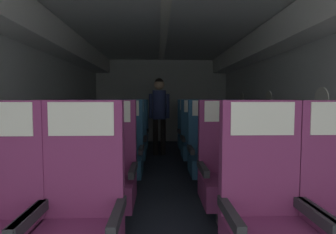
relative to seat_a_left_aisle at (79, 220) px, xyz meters
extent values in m
cube|color=#2D3342|center=(0.55, 2.28, -0.50)|extent=(3.86, 7.83, 0.02)
cube|color=silver|center=(-1.28, 2.28, 0.65)|extent=(0.08, 7.43, 2.28)
cube|color=silver|center=(2.38, 2.28, 0.65)|extent=(0.08, 7.43, 2.28)
cube|color=silver|center=(0.55, 2.28, 1.79)|extent=(3.74, 7.43, 0.06)
cube|color=#B6BBBB|center=(0.55, 6.01, 0.65)|extent=(3.74, 0.06, 2.28)
cube|color=white|center=(-1.05, 2.28, 1.57)|extent=(0.40, 7.13, 0.36)
cube|color=white|center=(2.14, 2.28, 1.57)|extent=(0.40, 7.13, 0.36)
cube|color=white|center=(0.55, 2.28, 1.75)|extent=(0.12, 6.69, 0.02)
cylinder|color=white|center=(2.33, 1.53, 0.70)|extent=(0.01, 0.26, 0.26)
cylinder|color=white|center=(2.33, 3.02, 0.70)|extent=(0.01, 0.26, 0.26)
cylinder|color=white|center=(2.33, 4.50, 0.70)|extent=(0.01, 0.26, 0.26)
cube|color=#7A2D60|center=(-0.47, 0.13, 0.33)|extent=(0.48, 0.09, 0.71)
cube|color=#28282D|center=(-0.24, -0.07, 0.06)|extent=(0.05, 0.43, 0.06)
cube|color=#7A2D60|center=(0.00, 0.14, 0.33)|extent=(0.48, 0.09, 0.71)
cube|color=#28282D|center=(0.23, -0.07, 0.06)|extent=(0.05, 0.43, 0.06)
cube|color=#28282D|center=(-0.23, -0.07, 0.06)|extent=(0.05, 0.43, 0.06)
cube|color=silver|center=(0.00, 0.09, 0.57)|extent=(0.38, 0.01, 0.20)
cube|color=#7A2D60|center=(1.57, 0.12, 0.33)|extent=(0.48, 0.09, 0.71)
cube|color=#28282D|center=(1.34, -0.08, 0.06)|extent=(0.05, 0.43, 0.06)
cube|color=#7A2D60|center=(1.08, 0.13, 0.33)|extent=(0.48, 0.09, 0.71)
cube|color=#28282D|center=(1.31, -0.08, 0.06)|extent=(0.05, 0.43, 0.06)
cube|color=#28282D|center=(0.85, -0.08, 0.06)|extent=(0.05, 0.43, 0.06)
cube|color=silver|center=(1.08, 0.08, 0.57)|extent=(0.38, 0.01, 0.20)
cube|color=#38383D|center=(-0.46, 0.87, -0.37)|extent=(0.17, 0.18, 0.23)
cube|color=#7A2D60|center=(-0.46, 0.87, -0.14)|extent=(0.48, 0.51, 0.23)
cube|color=#7A2D60|center=(-0.46, 1.08, 0.33)|extent=(0.48, 0.09, 0.71)
cube|color=#28282D|center=(-0.23, 0.87, 0.06)|extent=(0.05, 0.43, 0.06)
cube|color=#28282D|center=(-0.69, 0.87, 0.06)|extent=(0.05, 0.43, 0.06)
cube|color=silver|center=(-0.46, 1.03, 0.57)|extent=(0.38, 0.01, 0.20)
cube|color=#38383D|center=(0.00, 0.88, -0.37)|extent=(0.17, 0.18, 0.23)
cube|color=#7A2D60|center=(0.00, 0.88, -0.14)|extent=(0.48, 0.51, 0.23)
cube|color=#7A2D60|center=(0.00, 1.09, 0.33)|extent=(0.48, 0.09, 0.71)
cube|color=#28282D|center=(0.23, 0.88, 0.06)|extent=(0.05, 0.43, 0.06)
cube|color=#28282D|center=(-0.23, 0.88, 0.06)|extent=(0.05, 0.43, 0.06)
cube|color=silver|center=(0.00, 1.04, 0.57)|extent=(0.38, 0.01, 0.20)
cube|color=#38383D|center=(1.55, 0.89, -0.37)|extent=(0.17, 0.18, 0.23)
cube|color=#7A2D60|center=(1.55, 0.89, -0.14)|extent=(0.48, 0.51, 0.23)
cube|color=#7A2D60|center=(1.55, 1.10, 0.33)|extent=(0.48, 0.09, 0.71)
cube|color=#28282D|center=(1.78, 0.89, 0.06)|extent=(0.05, 0.43, 0.06)
cube|color=#28282D|center=(1.32, 0.89, 0.06)|extent=(0.05, 0.43, 0.06)
cube|color=silver|center=(1.55, 1.05, 0.57)|extent=(0.38, 0.01, 0.20)
cube|color=#38383D|center=(1.09, 0.90, -0.37)|extent=(0.17, 0.18, 0.23)
cube|color=#7A2D60|center=(1.09, 0.90, -0.14)|extent=(0.48, 0.51, 0.23)
cube|color=#7A2D60|center=(1.09, 1.11, 0.33)|extent=(0.48, 0.09, 0.71)
cube|color=#28282D|center=(1.32, 0.90, 0.06)|extent=(0.05, 0.43, 0.06)
cube|color=#28282D|center=(0.86, 0.90, 0.06)|extent=(0.05, 0.43, 0.06)
cube|color=silver|center=(1.09, 1.06, 0.57)|extent=(0.38, 0.01, 0.20)
cube|color=#38383D|center=(-0.47, 1.84, -0.37)|extent=(0.17, 0.18, 0.23)
cube|color=navy|center=(-0.47, 1.84, -0.14)|extent=(0.48, 0.51, 0.23)
cube|color=navy|center=(-0.47, 2.05, 0.33)|extent=(0.48, 0.09, 0.71)
cube|color=#28282D|center=(-0.24, 1.84, 0.06)|extent=(0.05, 0.43, 0.06)
cube|color=#28282D|center=(-0.70, 1.84, 0.06)|extent=(0.05, 0.43, 0.06)
cube|color=silver|center=(-0.47, 2.00, 0.57)|extent=(0.38, 0.01, 0.20)
cube|color=#38383D|center=(0.01, 1.84, -0.37)|extent=(0.17, 0.18, 0.23)
cube|color=navy|center=(0.01, 1.84, -0.14)|extent=(0.48, 0.51, 0.23)
cube|color=navy|center=(0.01, 2.05, 0.33)|extent=(0.48, 0.09, 0.71)
cube|color=#28282D|center=(0.24, 1.84, 0.06)|extent=(0.05, 0.43, 0.06)
cube|color=#28282D|center=(-0.22, 1.84, 0.06)|extent=(0.05, 0.43, 0.06)
cube|color=silver|center=(0.01, 2.00, 0.57)|extent=(0.38, 0.01, 0.20)
cube|color=#38383D|center=(1.55, 1.85, -0.37)|extent=(0.17, 0.18, 0.23)
cube|color=navy|center=(1.55, 1.85, -0.14)|extent=(0.48, 0.51, 0.23)
cube|color=navy|center=(1.55, 2.05, 0.33)|extent=(0.48, 0.09, 0.71)
cube|color=#28282D|center=(1.78, 1.85, 0.06)|extent=(0.05, 0.43, 0.06)
cube|color=#28282D|center=(1.32, 1.85, 0.06)|extent=(0.05, 0.43, 0.06)
cube|color=silver|center=(1.55, 2.00, 0.57)|extent=(0.38, 0.01, 0.20)
cube|color=#38383D|center=(1.09, 1.84, -0.37)|extent=(0.17, 0.18, 0.23)
cube|color=navy|center=(1.09, 1.84, -0.14)|extent=(0.48, 0.51, 0.23)
cube|color=navy|center=(1.09, 2.04, 0.33)|extent=(0.48, 0.09, 0.71)
cube|color=#28282D|center=(1.32, 1.84, 0.06)|extent=(0.05, 0.43, 0.06)
cube|color=#28282D|center=(0.86, 1.84, 0.06)|extent=(0.05, 0.43, 0.06)
cube|color=silver|center=(1.09, 1.99, 0.57)|extent=(0.38, 0.01, 0.20)
cube|color=#38383D|center=(-0.47, 2.82, -0.37)|extent=(0.17, 0.18, 0.23)
cube|color=navy|center=(-0.47, 2.82, -0.14)|extent=(0.48, 0.51, 0.23)
cube|color=navy|center=(-0.47, 3.03, 0.33)|extent=(0.48, 0.09, 0.71)
cube|color=#28282D|center=(-0.24, 2.82, 0.06)|extent=(0.05, 0.43, 0.06)
cube|color=#28282D|center=(-0.70, 2.82, 0.06)|extent=(0.05, 0.43, 0.06)
cube|color=silver|center=(-0.47, 2.98, 0.57)|extent=(0.38, 0.01, 0.20)
cube|color=#38383D|center=(0.01, 2.82, -0.37)|extent=(0.17, 0.18, 0.23)
cube|color=navy|center=(0.01, 2.82, -0.14)|extent=(0.48, 0.51, 0.23)
cube|color=navy|center=(0.01, 3.03, 0.33)|extent=(0.48, 0.09, 0.71)
cube|color=#28282D|center=(0.25, 2.82, 0.06)|extent=(0.05, 0.43, 0.06)
cube|color=#28282D|center=(-0.22, 2.82, 0.06)|extent=(0.05, 0.43, 0.06)
cube|color=silver|center=(0.01, 2.98, 0.57)|extent=(0.38, 0.01, 0.20)
cube|color=#38383D|center=(1.56, 2.82, -0.37)|extent=(0.17, 0.18, 0.23)
cube|color=navy|center=(1.56, 2.82, -0.14)|extent=(0.48, 0.51, 0.23)
cube|color=navy|center=(1.56, 3.03, 0.33)|extent=(0.48, 0.09, 0.71)
cube|color=#28282D|center=(1.79, 2.82, 0.06)|extent=(0.05, 0.43, 0.06)
cube|color=#28282D|center=(1.33, 2.82, 0.06)|extent=(0.05, 0.43, 0.06)
cube|color=silver|center=(1.56, 2.98, 0.57)|extent=(0.38, 0.01, 0.20)
cube|color=#38383D|center=(1.08, 2.80, -0.37)|extent=(0.17, 0.18, 0.23)
cube|color=navy|center=(1.08, 2.80, -0.14)|extent=(0.48, 0.51, 0.23)
cube|color=navy|center=(1.08, 3.01, 0.33)|extent=(0.48, 0.09, 0.71)
cube|color=#28282D|center=(1.31, 2.80, 0.06)|extent=(0.05, 0.43, 0.06)
cube|color=#28282D|center=(0.85, 2.80, 0.06)|extent=(0.05, 0.43, 0.06)
cube|color=silver|center=(1.08, 2.96, 0.57)|extent=(0.38, 0.01, 0.20)
cube|color=#38383D|center=(-0.47, 3.77, -0.37)|extent=(0.17, 0.18, 0.23)
cube|color=navy|center=(-0.47, 3.77, -0.14)|extent=(0.48, 0.51, 0.23)
cube|color=navy|center=(-0.47, 3.98, 0.33)|extent=(0.48, 0.09, 0.71)
cube|color=#28282D|center=(-0.24, 3.77, 0.06)|extent=(0.05, 0.43, 0.06)
cube|color=#28282D|center=(-0.70, 3.77, 0.06)|extent=(0.05, 0.43, 0.06)
cube|color=silver|center=(-0.47, 3.93, 0.57)|extent=(0.38, 0.01, 0.20)
cube|color=#38383D|center=(0.00, 3.78, -0.37)|extent=(0.17, 0.18, 0.23)
cube|color=navy|center=(0.00, 3.78, -0.14)|extent=(0.48, 0.51, 0.23)
cube|color=navy|center=(0.00, 3.99, 0.33)|extent=(0.48, 0.09, 0.71)
cube|color=#28282D|center=(0.23, 3.78, 0.06)|extent=(0.05, 0.43, 0.06)
cube|color=#28282D|center=(-0.23, 3.78, 0.06)|extent=(0.05, 0.43, 0.06)
cube|color=silver|center=(0.00, 3.94, 0.57)|extent=(0.38, 0.01, 0.20)
cube|color=#38383D|center=(1.56, 3.78, -0.37)|extent=(0.17, 0.18, 0.23)
cube|color=navy|center=(1.56, 3.78, -0.14)|extent=(0.48, 0.51, 0.23)
cube|color=navy|center=(1.56, 3.99, 0.33)|extent=(0.48, 0.09, 0.71)
cube|color=#28282D|center=(1.79, 3.78, 0.06)|extent=(0.05, 0.43, 0.06)
cube|color=#28282D|center=(1.33, 3.78, 0.06)|extent=(0.05, 0.43, 0.06)
cube|color=silver|center=(1.56, 3.94, 0.57)|extent=(0.38, 0.01, 0.20)
cube|color=#38383D|center=(1.09, 3.77, -0.37)|extent=(0.17, 0.18, 0.23)
cube|color=navy|center=(1.09, 3.77, -0.14)|extent=(0.48, 0.51, 0.23)
cube|color=navy|center=(1.09, 3.98, 0.33)|extent=(0.48, 0.09, 0.71)
cube|color=#28282D|center=(1.32, 3.77, 0.06)|extent=(0.05, 0.43, 0.06)
cube|color=#28282D|center=(0.86, 3.77, 0.06)|extent=(0.05, 0.43, 0.06)
cube|color=silver|center=(1.09, 3.93, 0.57)|extent=(0.38, 0.01, 0.20)
cylinder|color=black|center=(0.39, 4.13, -0.11)|extent=(0.11, 0.11, 0.76)
cylinder|color=black|center=(0.55, 4.13, -0.11)|extent=(0.11, 0.11, 0.76)
cylinder|color=navy|center=(0.47, 4.13, 0.57)|extent=(0.28, 0.28, 0.60)
cylinder|color=navy|center=(0.29, 4.13, 0.54)|extent=(0.07, 0.07, 0.51)
cylinder|color=navy|center=(0.65, 4.13, 0.54)|extent=(0.07, 0.07, 0.51)
sphere|color=tan|center=(0.47, 4.13, 0.99)|extent=(0.22, 0.22, 0.22)
sphere|color=black|center=(0.47, 4.13, 1.03)|extent=(0.18, 0.18, 0.18)
camera|label=1|loc=(0.46, -1.52, 0.69)|focal=28.95mm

